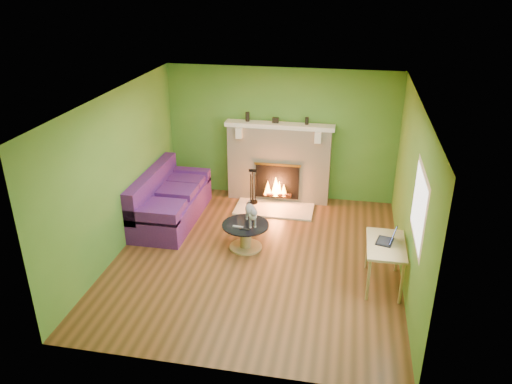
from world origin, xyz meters
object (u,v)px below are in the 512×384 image
Objects in this scene: coffee_table at (246,234)px; desk at (386,249)px; sofa at (168,201)px; cat at (251,213)px.

desk reaches higher than coffee_table.
sofa is 2.68× the size of coffee_table.
coffee_table is 0.83× the size of desk.
sofa is 1.78m from coffee_table.
coffee_table is 1.27× the size of cat.
coffee_table is 2.32m from desk.
sofa reaches higher than cat.
coffee_table is at bearing -170.54° from cat.
cat is at bearing 161.36° from desk.
cat is (1.69, -0.70, 0.27)m from sofa.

